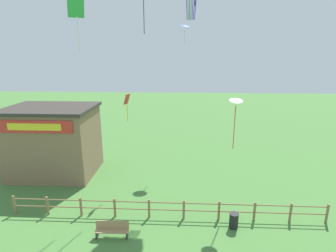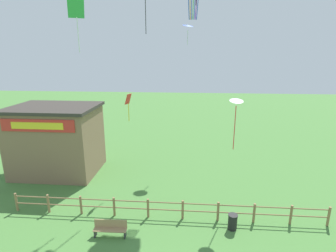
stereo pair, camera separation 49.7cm
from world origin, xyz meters
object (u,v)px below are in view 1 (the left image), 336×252
kite_white_delta (236,104)px  park_bench_near_fence (112,229)px  kite_green_diamond (76,13)px  trash_bin (234,221)px  seaside_building (54,141)px  kite_red_diamond (127,103)px  kite_blue_delta (185,26)px

kite_white_delta → park_bench_near_fence: bearing=-151.8°
park_bench_near_fence → kite_white_delta: bearing=28.2°
park_bench_near_fence → kite_green_diamond: bearing=129.6°
kite_white_delta → trash_bin: bearing=-94.7°
trash_bin → kite_green_diamond: 13.84m
trash_bin → kite_white_delta: size_ratio=0.29×
seaside_building → kite_green_diamond: size_ratio=2.52×
kite_red_diamond → kite_green_diamond: bearing=-109.9°
park_bench_near_fence → kite_green_diamond: (-1.73, 2.09, 10.98)m
kite_blue_delta → kite_green_diamond: kite_green_diamond is taller
kite_blue_delta → seaside_building: bearing=-155.8°
trash_bin → kite_blue_delta: bearing=104.1°
park_bench_near_fence → seaside_building: bearing=130.8°
kite_blue_delta → park_bench_near_fence: bearing=-107.3°
park_bench_near_fence → kite_green_diamond: kite_green_diamond is taller
kite_blue_delta → kite_red_diamond: (-4.04, -6.03, -5.67)m
kite_red_diamond → seaside_building: bearing=167.9°
seaside_building → kite_blue_delta: 14.53m
kite_blue_delta → kite_red_diamond: size_ratio=0.90×
seaside_building → kite_green_diamond: kite_green_diamond is taller
kite_green_diamond → kite_red_diamond: size_ratio=1.34×
seaside_building → trash_bin: size_ratio=7.40×
trash_bin → kite_green_diamond: kite_green_diamond is taller
seaside_building → park_bench_near_fence: size_ratio=3.74×
kite_white_delta → seaside_building: bearing=163.6°
trash_bin → kite_red_diamond: 10.27m
park_bench_near_fence → kite_white_delta: size_ratio=0.56×
seaside_building → kite_blue_delta: (10.38, 4.68, 9.02)m
trash_bin → kite_white_delta: kite_white_delta is taller
seaside_building → kite_green_diamond: 11.36m
trash_bin → kite_blue_delta: size_ratio=0.50×
park_bench_near_fence → kite_red_diamond: size_ratio=0.90×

